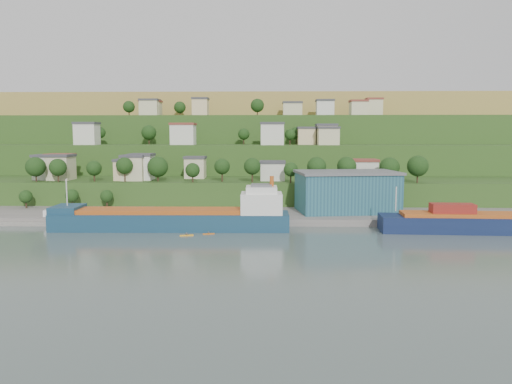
{
  "coord_description": "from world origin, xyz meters",
  "views": [
    {
      "loc": [
        17.33,
        -126.14,
        26.17
      ],
      "look_at": [
        13.23,
        15.0,
        9.93
      ],
      "focal_mm": 35.0,
      "sensor_mm": 36.0,
      "label": 1
    }
  ],
  "objects_px": {
    "cargo_ship_far": "(496,223)",
    "caravan": "(54,214)",
    "cargo_ship_near": "(179,220)",
    "warehouse": "(347,191)",
    "kayak_orange": "(209,233)"
  },
  "relations": [
    {
      "from": "cargo_ship_far",
      "to": "caravan",
      "type": "bearing_deg",
      "value": 177.42
    },
    {
      "from": "cargo_ship_far",
      "to": "kayak_orange",
      "type": "height_order",
      "value": "cargo_ship_far"
    },
    {
      "from": "cargo_ship_near",
      "to": "kayak_orange",
      "type": "bearing_deg",
      "value": -36.6
    },
    {
      "from": "caravan",
      "to": "cargo_ship_near",
      "type": "bearing_deg",
      "value": -27.38
    },
    {
      "from": "cargo_ship_near",
      "to": "warehouse",
      "type": "distance_m",
      "value": 54.27
    },
    {
      "from": "cargo_ship_far",
      "to": "caravan",
      "type": "distance_m",
      "value": 125.87
    },
    {
      "from": "cargo_ship_far",
      "to": "kayak_orange",
      "type": "xyz_separation_m",
      "value": [
        -76.95,
        -4.77,
        -2.21
      ]
    },
    {
      "from": "caravan",
      "to": "kayak_orange",
      "type": "bearing_deg",
      "value": -32.09
    },
    {
      "from": "cargo_ship_far",
      "to": "cargo_ship_near",
      "type": "bearing_deg",
      "value": -178.6
    },
    {
      "from": "warehouse",
      "to": "kayak_orange",
      "type": "height_order",
      "value": "warehouse"
    },
    {
      "from": "warehouse",
      "to": "kayak_orange",
      "type": "xyz_separation_m",
      "value": [
        -40.4,
        -27.84,
        -8.21
      ]
    },
    {
      "from": "cargo_ship_near",
      "to": "caravan",
      "type": "relative_size",
      "value": 11.41
    },
    {
      "from": "cargo_ship_near",
      "to": "cargo_ship_far",
      "type": "distance_m",
      "value": 86.15
    },
    {
      "from": "cargo_ship_near",
      "to": "cargo_ship_far",
      "type": "height_order",
      "value": "cargo_ship_near"
    },
    {
      "from": "kayak_orange",
      "to": "cargo_ship_near",
      "type": "bearing_deg",
      "value": 129.91
    }
  ]
}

